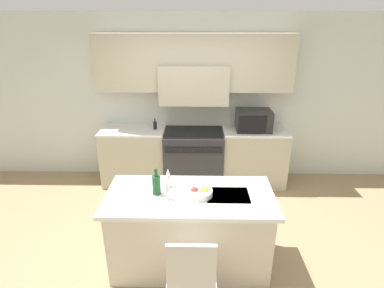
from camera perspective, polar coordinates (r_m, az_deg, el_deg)
ground_plane at (r=3.84m, az=-0.06°, el=-19.40°), size 10.00×10.00×0.00m
back_cabinetry at (r=4.89m, az=0.39°, el=10.75°), size 10.00×0.46×2.70m
back_counter at (r=4.99m, az=0.32°, el=-2.36°), size 3.00×0.62×0.94m
range_stove at (r=4.98m, az=0.32°, el=-2.60°), size 0.95×0.70×0.92m
microwave at (r=4.84m, az=11.64°, el=4.44°), size 0.54×0.40×0.33m
kitchen_island at (r=3.40m, az=-0.38°, el=-15.92°), size 1.76×0.82×0.89m
island_chair at (r=2.77m, az=-0.07°, el=-23.69°), size 0.42×0.40×0.97m
wine_bottle at (r=3.13m, az=-6.80°, el=-7.63°), size 0.09×0.09×0.29m
wine_glass_near at (r=3.02m, az=-4.95°, el=-7.99°), size 0.08×0.08×0.22m
wine_glass_far at (r=3.23m, az=-4.58°, el=-5.75°), size 0.08×0.08×0.22m
fruit_bowl at (r=3.12m, az=1.49°, el=-9.17°), size 0.27×0.27×0.10m
oil_bottle_on_counter at (r=4.86m, az=-7.05°, el=3.58°), size 0.06×0.06×0.17m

